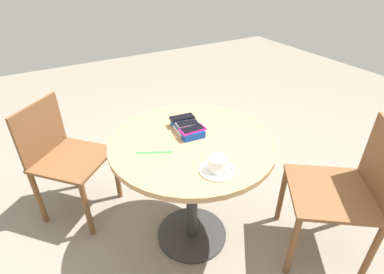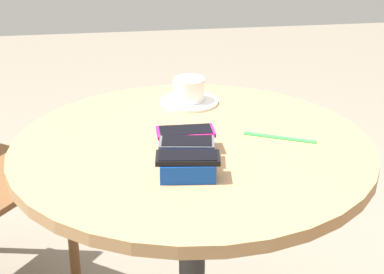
{
  "view_description": "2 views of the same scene",
  "coord_description": "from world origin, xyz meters",
  "px_view_note": "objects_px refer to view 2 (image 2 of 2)",
  "views": [
    {
      "loc": [
        1.17,
        -0.67,
        1.61
      ],
      "look_at": [
        0.0,
        0.0,
        0.77
      ],
      "focal_mm": 28.0,
      "sensor_mm": 36.0,
      "label": 1
    },
    {
      "loc": [
        -1.41,
        0.2,
        1.4
      ],
      "look_at": [
        0.0,
        0.0,
        0.77
      ],
      "focal_mm": 60.0,
      "sensor_mm": 36.0,
      "label": 2
    }
  ],
  "objects_px": {
    "phone_black": "(188,158)",
    "saucer": "(189,101)",
    "phone_magenta": "(186,131)",
    "coffee_cup": "(189,89)",
    "phone_box": "(187,154)",
    "phone_gray": "(187,143)",
    "round_table": "(192,198)",
    "lanyard_strap": "(280,138)"
  },
  "relations": [
    {
      "from": "phone_gray",
      "to": "coffee_cup",
      "type": "distance_m",
      "value": 0.38
    },
    {
      "from": "phone_box",
      "to": "phone_gray",
      "type": "xyz_separation_m",
      "value": [
        0.0,
        -0.0,
        0.03
      ]
    },
    {
      "from": "phone_black",
      "to": "coffee_cup",
      "type": "bearing_deg",
      "value": -7.95
    },
    {
      "from": "phone_box",
      "to": "lanyard_strap",
      "type": "xyz_separation_m",
      "value": [
        0.1,
        -0.25,
        -0.02
      ]
    },
    {
      "from": "phone_gray",
      "to": "coffee_cup",
      "type": "height_order",
      "value": "coffee_cup"
    },
    {
      "from": "coffee_cup",
      "to": "saucer",
      "type": "bearing_deg",
      "value": -149.85
    },
    {
      "from": "lanyard_strap",
      "to": "round_table",
      "type": "bearing_deg",
      "value": 91.95
    },
    {
      "from": "round_table",
      "to": "phone_magenta",
      "type": "xyz_separation_m",
      "value": [
        -0.03,
        0.02,
        0.2
      ]
    },
    {
      "from": "phone_black",
      "to": "phone_gray",
      "type": "height_order",
      "value": "same"
    },
    {
      "from": "round_table",
      "to": "phone_magenta",
      "type": "height_order",
      "value": "phone_magenta"
    },
    {
      "from": "lanyard_strap",
      "to": "phone_box",
      "type": "bearing_deg",
      "value": 112.94
    },
    {
      "from": "round_table",
      "to": "phone_box",
      "type": "relative_size",
      "value": 3.86
    },
    {
      "from": "saucer",
      "to": "lanyard_strap",
      "type": "relative_size",
      "value": 0.91
    },
    {
      "from": "round_table",
      "to": "phone_gray",
      "type": "height_order",
      "value": "phone_gray"
    },
    {
      "from": "phone_black",
      "to": "saucer",
      "type": "relative_size",
      "value": 0.88
    },
    {
      "from": "phone_box",
      "to": "coffee_cup",
      "type": "bearing_deg",
      "value": -8.34
    },
    {
      "from": "round_table",
      "to": "lanyard_strap",
      "type": "distance_m",
      "value": 0.27
    },
    {
      "from": "coffee_cup",
      "to": "lanyard_strap",
      "type": "relative_size",
      "value": 0.61
    },
    {
      "from": "phone_black",
      "to": "phone_magenta",
      "type": "xyz_separation_m",
      "value": [
        0.15,
        -0.01,
        -0.0
      ]
    },
    {
      "from": "phone_box",
      "to": "saucer",
      "type": "distance_m",
      "value": 0.39
    },
    {
      "from": "phone_magenta",
      "to": "coffee_cup",
      "type": "xyz_separation_m",
      "value": [
        0.31,
        -0.05,
        -0.01
      ]
    },
    {
      "from": "phone_magenta",
      "to": "coffee_cup",
      "type": "bearing_deg",
      "value": -9.08
    },
    {
      "from": "round_table",
      "to": "saucer",
      "type": "bearing_deg",
      "value": -6.44
    },
    {
      "from": "saucer",
      "to": "phone_box",
      "type": "bearing_deg",
      "value": 171.43
    },
    {
      "from": "round_table",
      "to": "coffee_cup",
      "type": "height_order",
      "value": "coffee_cup"
    },
    {
      "from": "lanyard_strap",
      "to": "coffee_cup",
      "type": "bearing_deg",
      "value": 34.49
    },
    {
      "from": "phone_black",
      "to": "saucer",
      "type": "distance_m",
      "value": 0.46
    },
    {
      "from": "phone_box",
      "to": "phone_magenta",
      "type": "xyz_separation_m",
      "value": [
        0.07,
        -0.01,
        0.03
      ]
    },
    {
      "from": "phone_gray",
      "to": "phone_magenta",
      "type": "distance_m",
      "value": 0.07
    },
    {
      "from": "round_table",
      "to": "phone_gray",
      "type": "distance_m",
      "value": 0.22
    },
    {
      "from": "coffee_cup",
      "to": "phone_magenta",
      "type": "bearing_deg",
      "value": 170.92
    },
    {
      "from": "phone_gray",
      "to": "phone_magenta",
      "type": "xyz_separation_m",
      "value": [
        0.07,
        -0.01,
        -0.0
      ]
    },
    {
      "from": "saucer",
      "to": "coffee_cup",
      "type": "bearing_deg",
      "value": 30.15
    },
    {
      "from": "round_table",
      "to": "phone_gray",
      "type": "xyz_separation_m",
      "value": [
        -0.09,
        0.03,
        0.2
      ]
    },
    {
      "from": "phone_gray",
      "to": "phone_black",
      "type": "bearing_deg",
      "value": 174.07
    },
    {
      "from": "round_table",
      "to": "lanyard_strap",
      "type": "bearing_deg",
      "value": -88.05
    },
    {
      "from": "phone_box",
      "to": "phone_magenta",
      "type": "bearing_deg",
      "value": -4.99
    },
    {
      "from": "phone_gray",
      "to": "lanyard_strap",
      "type": "height_order",
      "value": "phone_gray"
    },
    {
      "from": "phone_box",
      "to": "saucer",
      "type": "height_order",
      "value": "phone_box"
    },
    {
      "from": "phone_black",
      "to": "phone_magenta",
      "type": "bearing_deg",
      "value": -5.49
    },
    {
      "from": "phone_box",
      "to": "lanyard_strap",
      "type": "height_order",
      "value": "phone_box"
    },
    {
      "from": "phone_gray",
      "to": "lanyard_strap",
      "type": "distance_m",
      "value": 0.27
    }
  ]
}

